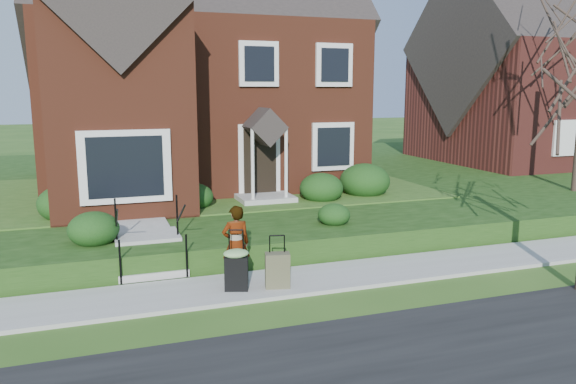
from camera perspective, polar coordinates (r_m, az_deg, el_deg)
name	(u,v)px	position (r m, az deg, el deg)	size (l,w,h in m)	color
ground	(286,284)	(11.45, -0.19, -9.33)	(120.00, 120.00, 0.00)	#2D5119
sidewalk	(286,282)	(11.44, -0.19, -9.14)	(60.00, 1.60, 0.08)	#9E9B93
terrace	(292,179)	(22.67, 0.43, 1.33)	(44.00, 20.00, 0.60)	#17360E
walkway	(138,212)	(15.57, -15.04, -1.97)	(1.20, 6.00, 0.06)	#9E9B93
main_house	(189,48)	(20.13, -9.99, 14.21)	(10.40, 10.20, 9.40)	maroon
neighbour_house	(538,59)	(28.84, 24.02, 12.25)	(9.40, 8.00, 9.20)	maroon
front_steps	(149,249)	(12.55, -13.91, -5.59)	(1.40, 2.02, 1.50)	#9E9B93
foundation_shrubs	(253,191)	(15.76, -3.61, 0.15)	(10.24, 4.51, 1.10)	#113510
woman	(236,244)	(11.21, -5.31, -5.25)	(0.56, 0.37, 1.54)	#999999
suitcase_black	(236,267)	(10.80, -5.28, -7.59)	(0.59, 0.53, 1.18)	black
suitcase_olive	(278,270)	(10.94, -1.07, -7.94)	(0.52, 0.37, 1.03)	brown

